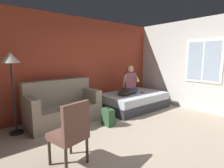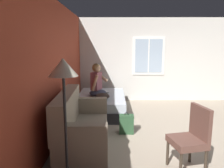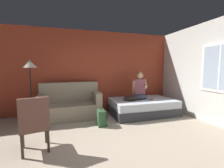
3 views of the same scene
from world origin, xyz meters
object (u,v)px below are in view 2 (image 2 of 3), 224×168
side_chair (191,136)px  cell_phone (106,93)px  bed (101,104)px  throw_pillow (103,96)px  couch (80,129)px  backpack (126,124)px  floor_lamp (64,80)px  person_seated (97,83)px

side_chair → cell_phone: size_ratio=6.81×
bed → throw_pillow: (-0.43, -0.05, 0.31)m
bed → couch: 2.24m
backpack → floor_lamp: (-1.77, 0.89, 1.24)m
cell_phone → floor_lamp: bearing=-167.2°
couch → throw_pillow: bearing=-9.9°
floor_lamp → person_seated: bearing=-3.1°
throw_pillow → cell_phone: size_ratio=3.33×
side_chair → floor_lamp: floor_lamp is taller
couch → throw_pillow: 1.83m
side_chair → throw_pillow: side_chair is taller
couch → cell_phone: 2.51m
couch → throw_pillow: couch is taller
bed → cell_phone: (0.25, -0.13, 0.25)m
couch → backpack: (0.74, -0.87, -0.20)m
couch → person_seated: person_seated is taller
cell_phone → floor_lamp: (-3.51, 0.41, 0.94)m
person_seated → floor_lamp: size_ratio=0.51×
bed → cell_phone: cell_phone is taller
side_chair → throw_pillow: size_ratio=2.04×
couch → side_chair: couch is taller
bed → backpack: size_ratio=4.43×
cell_phone → bed: bearing=172.9°
side_chair → throw_pillow: (2.43, 1.42, 0.02)m
person_seated → backpack: person_seated is taller
cell_phone → floor_lamp: 3.65m
side_chair → backpack: bearing=32.3°
person_seated → couch: bearing=176.1°
bed → throw_pillow: size_ratio=4.23×
backpack → side_chair: bearing=-147.7°
throw_pillow → cell_phone: 0.69m
side_chair → floor_lamp: 2.01m
side_chair → cell_phone: (3.11, 1.35, -0.05)m
bed → floor_lamp: floor_lamp is taller
couch → backpack: couch is taller
throw_pillow → floor_lamp: (-2.83, 0.34, 0.88)m
bed → backpack: 1.60m
backpack → cell_phone: size_ratio=3.18×
backpack → floor_lamp: 2.34m
throw_pillow → cell_phone: throw_pillow is taller
floor_lamp → couch: bearing=-1.2°
couch → floor_lamp: bearing=178.8°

